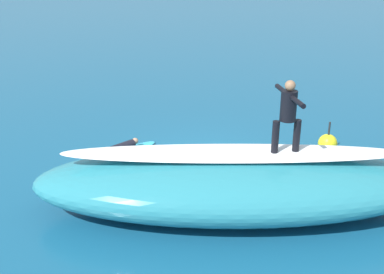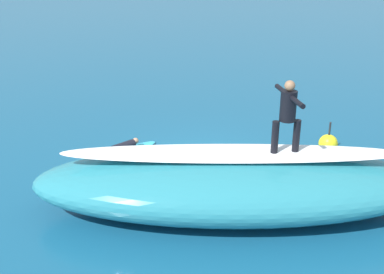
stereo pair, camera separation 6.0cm
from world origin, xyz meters
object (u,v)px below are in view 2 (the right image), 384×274
object	(u,v)px
surfer_riding	(288,111)
surfer_paddling	(120,148)
surfboard_paddling	(124,152)
surfboard_riding	(284,153)
buoy_marker	(328,144)

from	to	relation	value
surfer_riding	surfer_paddling	xyz separation A→B (m)	(3.40, -4.03, -2.23)
surfer_riding	surfboard_paddling	world-z (taller)	surfer_riding
surfboard_riding	surfer_riding	size ratio (longest dim) A/B	1.29
surfer_paddling	surfboard_riding	bearing A→B (deg)	-82.28
surfboard_paddling	buoy_marker	distance (m)	6.14
surfboard_riding	surfer_riding	distance (m)	0.98
surfboard_riding	buoy_marker	xyz separation A→B (m)	(-2.72, -2.90, -1.18)
surfboard_riding	surfer_paddling	distance (m)	5.42
surfboard_riding	surfer_paddling	size ratio (longest dim) A/B	1.49
surfer_paddling	surfer_riding	bearing A→B (deg)	-82.28
surfboard_paddling	buoy_marker	bearing A→B (deg)	-43.69
surfer_riding	surfboard_paddling	xyz separation A→B (m)	(3.30, -4.10, -2.40)
buoy_marker	surfer_paddling	bearing A→B (deg)	-10.49
surfboard_paddling	surfer_paddling	distance (m)	0.21
surfer_riding	surfer_paddling	distance (m)	5.73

